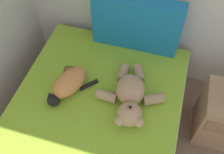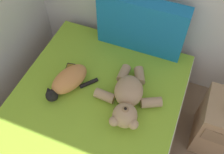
{
  "view_description": "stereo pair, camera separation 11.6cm",
  "coord_description": "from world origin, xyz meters",
  "views": [
    {
      "loc": [
        1.36,
        2.56,
        2.24
      ],
      "look_at": [
        1.01,
        3.76,
        0.56
      ],
      "focal_mm": 41.16,
      "sensor_mm": 36.0,
      "label": 1
    },
    {
      "loc": [
        1.47,
        2.6,
        2.24
      ],
      "look_at": [
        1.01,
        3.76,
        0.56
      ],
      "focal_mm": 41.16,
      "sensor_mm": 36.0,
      "label": 2
    }
  ],
  "objects": [
    {
      "name": "patterned_cushion",
      "position": [
        1.08,
        4.24,
        0.74
      ],
      "size": [
        0.76,
        0.14,
        0.5
      ],
      "color": "#1972AD",
      "rests_on": "bed"
    },
    {
      "name": "bed",
      "position": [
        0.94,
        3.38,
        0.24
      ],
      "size": [
        1.36,
        1.91,
        0.49
      ],
      "color": "#9E7A56",
      "rests_on": "ground_plane"
    },
    {
      "name": "cat",
      "position": [
        0.69,
        3.59,
        0.56
      ],
      "size": [
        0.35,
        0.42,
        0.15
      ],
      "color": "#D18447",
      "rests_on": "bed"
    },
    {
      "name": "teddy_bear",
      "position": [
        1.19,
        3.61,
        0.58
      ],
      "size": [
        0.53,
        0.62,
        0.2
      ],
      "color": "tan",
      "rests_on": "bed"
    },
    {
      "name": "cell_phone",
      "position": [
        0.61,
        3.74,
        0.5
      ],
      "size": [
        0.1,
        0.16,
        0.01
      ],
      "color": "black",
      "rests_on": "bed"
    }
  ]
}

